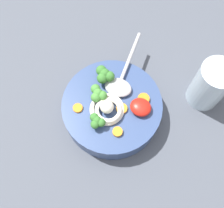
{
  "coord_description": "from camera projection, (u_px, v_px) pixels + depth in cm",
  "views": [
    {
      "loc": [
        6.08,
        -20.31,
        63.34
      ],
      "look_at": [
        -3.86,
        -0.75,
        9.53
      ],
      "focal_mm": 43.4,
      "sensor_mm": 36.0,
      "label": 1
    }
  ],
  "objects": [
    {
      "name": "carrot_slice_rear",
      "position": [
        117.0,
        131.0,
        0.55
      ],
      "size": [
        2.06,
        2.06,
        0.79
      ],
      "primitive_type": "cylinder",
      "color": "orange",
      "rests_on": "soup_bowl"
    },
    {
      "name": "table_slab",
      "position": [
        128.0,
        120.0,
        0.65
      ],
      "size": [
        109.55,
        109.55,
        3.78
      ],
      "primitive_type": "cube",
      "color": "#474C56",
      "rests_on": "ground"
    },
    {
      "name": "drinking_glass",
      "position": [
        210.0,
        85.0,
        0.59
      ],
      "size": [
        7.69,
        7.69,
        12.25
      ],
      "primitive_type": "cylinder",
      "color": "silver",
      "rests_on": "table_slab"
    },
    {
      "name": "broccoli_floret_beside_chili",
      "position": [
        97.0,
        121.0,
        0.55
      ],
      "size": [
        3.58,
        3.08,
        2.83
      ],
      "color": "#7A9E60",
      "rests_on": "soup_bowl"
    },
    {
      "name": "carrot_slice_far",
      "position": [
        143.0,
        99.0,
        0.58
      ],
      "size": [
        2.55,
        2.55,
        0.78
      ],
      "primitive_type": "cylinder",
      "color": "orange",
      "rests_on": "soup_bowl"
    },
    {
      "name": "soup_spoon",
      "position": [
        120.0,
        82.0,
        0.59
      ],
      "size": [
        6.48,
        17.48,
        1.6
      ],
      "rotation": [
        0.0,
        0.0,
        1.69
      ],
      "color": "#B7B7BC",
      "rests_on": "soup_bowl"
    },
    {
      "name": "soup_bowl",
      "position": [
        112.0,
        109.0,
        0.61
      ],
      "size": [
        21.86,
        21.86,
        5.76
      ],
      "color": "#334775",
      "rests_on": "table_slab"
    },
    {
      "name": "carrot_slice_front",
      "position": [
        78.0,
        108.0,
        0.57
      ],
      "size": [
        2.07,
        2.07,
        0.49
      ],
      "primitive_type": "cylinder",
      "color": "orange",
      "rests_on": "soup_bowl"
    },
    {
      "name": "broccoli_floret_near_spoon",
      "position": [
        104.0,
        75.0,
        0.58
      ],
      "size": [
        4.49,
        3.86,
        3.55
      ],
      "color": "#7A9E60",
      "rests_on": "soup_bowl"
    },
    {
      "name": "chili_sauce_dollop",
      "position": [
        141.0,
        107.0,
        0.57
      ],
      "size": [
        4.57,
        4.12,
        2.06
      ],
      "primitive_type": "ellipsoid",
      "color": "red",
      "rests_on": "soup_bowl"
    },
    {
      "name": "noodle_pile",
      "position": [
        107.0,
        109.0,
        0.57
      ],
      "size": [
        8.15,
        7.99,
        3.27
      ],
      "color": "silver",
      "rests_on": "soup_bowl"
    },
    {
      "name": "broccoli_floret_right",
      "position": [
        98.0,
        94.0,
        0.57
      ],
      "size": [
        4.0,
        3.44,
        3.17
      ],
      "color": "#7A9E60",
      "rests_on": "soup_bowl"
    },
    {
      "name": "carrot_slice_left",
      "position": [
        122.0,
        109.0,
        0.57
      ],
      "size": [
        2.34,
        2.34,
        0.65
      ],
      "primitive_type": "cylinder",
      "color": "orange",
      "rests_on": "soup_bowl"
    }
  ]
}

